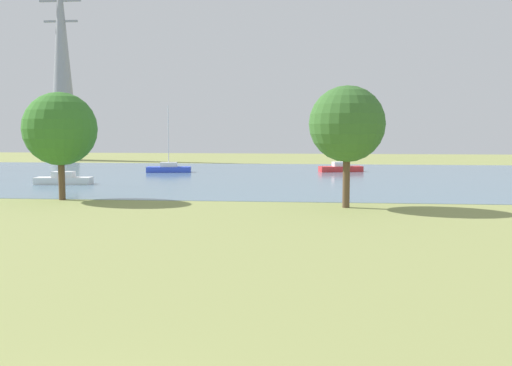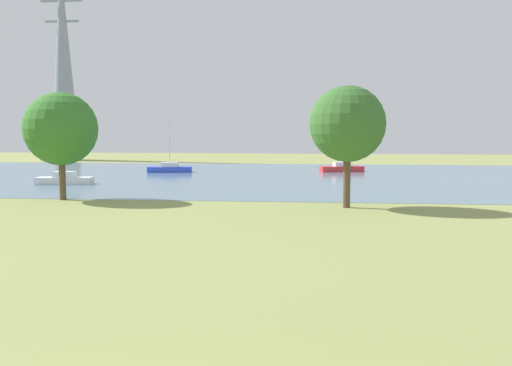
% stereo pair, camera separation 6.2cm
% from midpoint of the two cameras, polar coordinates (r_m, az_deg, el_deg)
% --- Properties ---
extents(ground_plane, '(160.00, 160.00, 0.00)m').
position_cam_midpoint_polar(ground_plane, '(30.28, -1.80, -3.80)').
color(ground_plane, '#8C9351').
extents(water_surface, '(140.00, 40.00, 0.02)m').
position_cam_midpoint_polar(water_surface, '(57.97, 1.76, 0.66)').
color(water_surface, slate).
rests_on(water_surface, ground).
extents(sailboat_white, '(4.91, 1.90, 6.29)m').
position_cam_midpoint_polar(sailboat_white, '(52.56, -18.59, 0.37)').
color(sailboat_white, white).
rests_on(sailboat_white, water_surface).
extents(sailboat_blue, '(4.96, 2.16, 7.29)m').
position_cam_midpoint_polar(sailboat_blue, '(63.94, -8.68, 1.46)').
color(sailboat_blue, blue).
rests_on(sailboat_blue, water_surface).
extents(sailboat_red, '(5.03, 2.72, 7.12)m').
position_cam_midpoint_polar(sailboat_red, '(64.80, 8.39, 1.52)').
color(sailboat_red, red).
rests_on(sailboat_red, water_surface).
extents(tree_east_near, '(4.94, 4.94, 7.30)m').
position_cam_midpoint_polar(tree_east_near, '(41.04, -18.91, 5.09)').
color(tree_east_near, brown).
rests_on(tree_east_near, ground).
extents(tree_west_far, '(4.65, 4.65, 7.46)m').
position_cam_midpoint_polar(tree_west_far, '(35.48, 8.98, 5.78)').
color(tree_west_far, brown).
rests_on(tree_west_far, ground).
extents(electricity_pylon, '(6.40, 4.40, 29.72)m').
position_cam_midpoint_polar(electricity_pylon, '(93.01, -18.72, 11.37)').
color(electricity_pylon, gray).
rests_on(electricity_pylon, ground).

